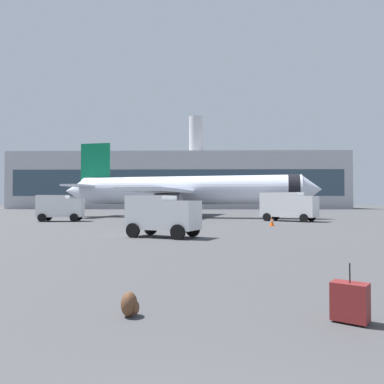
% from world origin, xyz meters
% --- Properties ---
extents(airplane_at_gate, '(35.58, 32.31, 10.50)m').
position_xyz_m(airplane_at_gate, '(-2.16, 48.92, 3.66)').
color(airplane_at_gate, silver).
rests_on(airplane_at_gate, ground).
extents(service_truck, '(5.03, 3.01, 2.90)m').
position_xyz_m(service_truck, '(-15.64, 39.40, 1.61)').
color(service_truck, white).
rests_on(service_truck, ground).
extents(fuel_truck, '(6.32, 5.34, 3.20)m').
position_xyz_m(fuel_truck, '(9.72, 40.24, 1.77)').
color(fuel_truck, white).
rests_on(fuel_truck, ground).
extents(cargo_van, '(4.83, 3.70, 2.60)m').
position_xyz_m(cargo_van, '(-2.44, 21.39, 1.45)').
color(cargo_van, white).
rests_on(cargo_van, ground).
extents(safety_cone_near, '(0.44, 0.44, 0.72)m').
position_xyz_m(safety_cone_near, '(9.20, 51.33, 0.36)').
color(safety_cone_near, '#F2590C').
rests_on(safety_cone_near, ground).
extents(safety_cone_mid, '(0.44, 0.44, 0.79)m').
position_xyz_m(safety_cone_mid, '(6.37, 32.11, 0.39)').
color(safety_cone_mid, '#F2590C').
rests_on(safety_cone_mid, ground).
extents(rolling_suitcase, '(0.75, 0.70, 1.10)m').
position_xyz_m(rolling_suitcase, '(2.73, 5.07, 0.39)').
color(rolling_suitcase, maroon).
rests_on(rolling_suitcase, ground).
extents(traveller_backpack, '(0.36, 0.40, 0.48)m').
position_xyz_m(traveller_backpack, '(-1.43, 5.34, 0.23)').
color(traveller_backpack, brown).
rests_on(traveller_backpack, ground).
extents(terminal_building, '(96.68, 23.71, 28.22)m').
position_xyz_m(terminal_building, '(-6.61, 113.79, 8.20)').
color(terminal_building, '#B2B2B7').
rests_on(terminal_building, ground).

